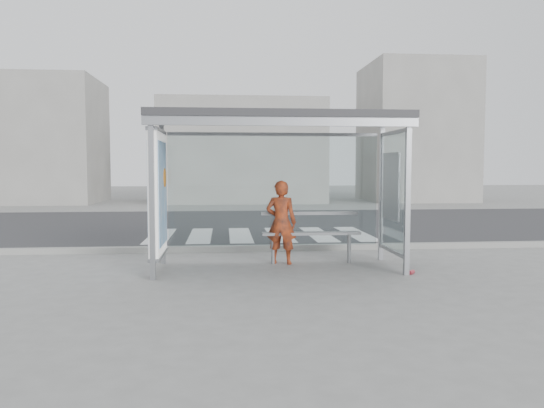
{
  "coord_description": "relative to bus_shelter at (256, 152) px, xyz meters",
  "views": [
    {
      "loc": [
        -0.91,
        -8.87,
        1.73
      ],
      "look_at": [
        -0.08,
        0.2,
        1.09
      ],
      "focal_mm": 35.0,
      "sensor_mm": 36.0,
      "label": 1
    }
  ],
  "objects": [
    {
      "name": "bus_shelter",
      "position": [
        0.0,
        0.0,
        0.0
      ],
      "size": [
        4.25,
        1.65,
        2.62
      ],
      "color": "gray",
      "rests_on": "ground"
    },
    {
      "name": "person",
      "position": [
        0.48,
        0.4,
        -1.24
      ],
      "size": [
        0.62,
        0.5,
        1.49
      ],
      "primitive_type": "imported",
      "rotation": [
        0.0,
        0.0,
        2.86
      ],
      "color": "red",
      "rests_on": "ground"
    },
    {
      "name": "building_center",
      "position": [
        0.37,
        17.94,
        0.52
      ],
      "size": [
        8.0,
        5.0,
        5.0
      ],
      "primitive_type": "cube",
      "color": "gray",
      "rests_on": "ground"
    },
    {
      "name": "ground",
      "position": [
        0.37,
        -0.06,
        -1.98
      ],
      "size": [
        80.0,
        80.0,
        0.0
      ],
      "primitive_type": "plane",
      "color": "slate",
      "rests_on": "ground"
    },
    {
      "name": "road",
      "position": [
        0.37,
        6.94,
        -1.98
      ],
      "size": [
        30.0,
        10.0,
        0.01
      ],
      "primitive_type": "cube",
      "color": "#2C2C2F",
      "rests_on": "ground"
    },
    {
      "name": "curb",
      "position": [
        0.37,
        1.89,
        -1.92
      ],
      "size": [
        30.0,
        0.18,
        0.12
      ],
      "primitive_type": "cube",
      "color": "gray",
      "rests_on": "ground"
    },
    {
      "name": "bench",
      "position": [
        1.02,
        0.44,
        -1.44
      ],
      "size": [
        1.78,
        0.32,
        0.92
      ],
      "color": "slate",
      "rests_on": "ground"
    },
    {
      "name": "building_right",
      "position": [
        9.37,
        17.94,
        1.52
      ],
      "size": [
        5.0,
        5.0,
        7.0
      ],
      "primitive_type": "cube",
      "color": "gray",
      "rests_on": "ground"
    },
    {
      "name": "soda_can",
      "position": [
        2.47,
        -0.72,
        -1.95
      ],
      "size": [
        0.14,
        0.14,
        0.07
      ],
      "primitive_type": "cylinder",
      "rotation": [
        0.0,
        1.57,
        0.76
      ],
      "color": "#DF4151",
      "rests_on": "ground"
    },
    {
      "name": "building_left",
      "position": [
        -9.63,
        17.94,
        1.02
      ],
      "size": [
        6.0,
        5.0,
        6.0
      ],
      "primitive_type": "cube",
      "color": "gray",
      "rests_on": "ground"
    },
    {
      "name": "crosswalk",
      "position": [
        0.37,
        4.44,
        -1.98
      ],
      "size": [
        5.55,
        3.0,
        0.0
      ],
      "color": "silver",
      "rests_on": "ground"
    }
  ]
}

